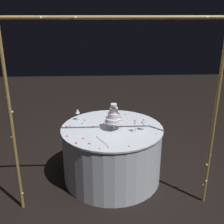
{
  "coord_description": "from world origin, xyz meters",
  "views": [
    {
      "loc": [
        0.16,
        3.14,
        2.11
      ],
      "look_at": [
        0.0,
        0.0,
        0.93
      ],
      "focal_mm": 43.97,
      "sensor_mm": 36.0,
      "label": 1
    }
  ],
  "objects": [
    {
      "name": "rose_petal_6",
      "position": [
        0.54,
        0.23,
        0.72
      ],
      "size": [
        0.05,
        0.04,
        0.0
      ],
      "primitive_type": "ellipsoid",
      "rotation": [
        0.0,
        0.0,
        2.48
      ],
      "color": "#E02D47",
      "rests_on": "main_table"
    },
    {
      "name": "wine_glass_0",
      "position": [
        -0.38,
        0.1,
        0.84
      ],
      "size": [
        0.06,
        0.06,
        0.16
      ],
      "color": "silver",
      "rests_on": "main_table"
    },
    {
      "name": "rose_petal_17",
      "position": [
        -0.16,
        0.51,
        0.72
      ],
      "size": [
        0.03,
        0.03,
        0.0
      ],
      "primitive_type": "ellipsoid",
      "rotation": [
        0.0,
        0.0,
        5.89
      ],
      "color": "#E02D47",
      "rests_on": "main_table"
    },
    {
      "name": "cake_knife",
      "position": [
        0.14,
        0.35,
        0.73
      ],
      "size": [
        0.15,
        0.27,
        0.01
      ],
      "color": "silver",
      "rests_on": "main_table"
    },
    {
      "name": "ground_plane",
      "position": [
        0.0,
        0.0,
        0.0
      ],
      "size": [
        12.0,
        12.0,
        0.0
      ],
      "primitive_type": "plane",
      "color": "black"
    },
    {
      "name": "rose_petal_1",
      "position": [
        0.14,
        0.03,
        0.72
      ],
      "size": [
        0.04,
        0.04,
        0.0
      ],
      "primitive_type": "ellipsoid",
      "rotation": [
        0.0,
        0.0,
        4.42
      ],
      "color": "#E02D47",
      "rests_on": "main_table"
    },
    {
      "name": "rose_petal_14",
      "position": [
        0.42,
        0.41,
        0.72
      ],
      "size": [
        0.04,
        0.05,
        0.0
      ],
      "primitive_type": "ellipsoid",
      "rotation": [
        0.0,
        0.0,
        5.02
      ],
      "color": "#E02D47",
      "rests_on": "main_table"
    },
    {
      "name": "decorative_arch",
      "position": [
        -0.0,
        0.55,
        1.36
      ],
      "size": [
        2.15,
        0.06,
        2.06
      ],
      "color": "olive",
      "rests_on": "ground"
    },
    {
      "name": "rose_petal_4",
      "position": [
        0.24,
        -0.04,
        0.72
      ],
      "size": [
        0.03,
        0.04,
        0.0
      ],
      "primitive_type": "ellipsoid",
      "rotation": [
        0.0,
        0.0,
        1.33
      ],
      "color": "#E02D47",
      "rests_on": "main_table"
    },
    {
      "name": "rose_petal_9",
      "position": [
        -0.21,
        -0.44,
        0.72
      ],
      "size": [
        0.02,
        0.03,
        0.0
      ],
      "primitive_type": "ellipsoid",
      "rotation": [
        0.0,
        0.0,
        1.31
      ],
      "color": "#E02D47",
      "rests_on": "main_table"
    },
    {
      "name": "rose_petal_7",
      "position": [
        -0.11,
        -0.04,
        0.72
      ],
      "size": [
        0.04,
        0.04,
        0.0
      ],
      "primitive_type": "ellipsoid",
      "rotation": [
        0.0,
        0.0,
        5.63
      ],
      "color": "#E02D47",
      "rests_on": "main_table"
    },
    {
      "name": "wine_glass_2",
      "position": [
        0.44,
        -0.27,
        0.84
      ],
      "size": [
        0.06,
        0.06,
        0.16
      ],
      "color": "silver",
      "rests_on": "main_table"
    },
    {
      "name": "rose_petal_18",
      "position": [
        -0.12,
        -0.12,
        0.72
      ],
      "size": [
        0.04,
        0.04,
        0.0
      ],
      "primitive_type": "ellipsoid",
      "rotation": [
        0.0,
        0.0,
        3.59
      ],
      "color": "#E02D47",
      "rests_on": "main_table"
    },
    {
      "name": "rose_petal_20",
      "position": [
        0.09,
        -0.1,
        0.72
      ],
      "size": [
        0.03,
        0.03,
        0.0
      ],
      "primitive_type": "ellipsoid",
      "rotation": [
        0.0,
        0.0,
        0.37
      ],
      "color": "#E02D47",
      "rests_on": "main_table"
    },
    {
      "name": "rose_petal_8",
      "position": [
        0.57,
        -0.06,
        0.72
      ],
      "size": [
        0.04,
        0.04,
        0.0
      ],
      "primitive_type": "ellipsoid",
      "rotation": [
        0.0,
        0.0,
        5.35
      ],
      "color": "#E02D47",
      "rests_on": "main_table"
    },
    {
      "name": "main_table",
      "position": [
        0.0,
        0.0,
        0.36
      ],
      "size": [
        1.28,
        1.28,
        0.72
      ],
      "color": "silver",
      "rests_on": "ground"
    },
    {
      "name": "tiered_cake",
      "position": [
        -0.02,
        0.05,
        0.89
      ],
      "size": [
        0.22,
        0.22,
        0.33
      ],
      "color": "silver",
      "rests_on": "main_table"
    },
    {
      "name": "rose_petal_10",
      "position": [
        0.27,
        0.43,
        0.72
      ],
      "size": [
        0.04,
        0.05,
        0.0
      ],
      "primitive_type": "ellipsoid",
      "rotation": [
        0.0,
        0.0,
        5.19
      ],
      "color": "#E02D47",
      "rests_on": "main_table"
    },
    {
      "name": "wine_glass_1",
      "position": [
        -0.28,
        0.14,
        0.85
      ],
      "size": [
        0.06,
        0.06,
        0.17
      ],
      "color": "silver",
      "rests_on": "main_table"
    },
    {
      "name": "rose_petal_3",
      "position": [
        0.36,
        -0.26,
        0.72
      ],
      "size": [
        0.04,
        0.04,
        0.0
      ],
      "primitive_type": "ellipsoid",
      "rotation": [
        0.0,
        0.0,
        5.78
      ],
      "color": "#E02D47",
      "rests_on": "main_table"
    },
    {
      "name": "rose_petal_19",
      "position": [
        0.07,
        0.53,
        0.72
      ],
      "size": [
        0.03,
        0.03,
        0.0
      ],
      "primitive_type": "ellipsoid",
      "rotation": [
        0.0,
        0.0,
        5.47
      ],
      "color": "#E02D47",
      "rests_on": "main_table"
    },
    {
      "name": "rose_petal_5",
      "position": [
        0.38,
        -0.15,
        0.72
      ],
      "size": [
        0.03,
        0.02,
        0.0
      ],
      "primitive_type": "ellipsoid",
      "rotation": [
        0.0,
        0.0,
        6.28
      ],
      "color": "#E02D47",
      "rests_on": "main_table"
    },
    {
      "name": "rose_petal_13",
      "position": [
        0.1,
        -0.14,
        0.72
      ],
      "size": [
        0.03,
        0.04,
        0.0
      ],
      "primitive_type": "ellipsoid",
      "rotation": [
        0.0,
        0.0,
        1.73
      ],
      "color": "#E02D47",
      "rests_on": "main_table"
    },
    {
      "name": "rose_petal_0",
      "position": [
        -0.14,
        -0.03,
        0.72
      ],
      "size": [
        0.04,
        0.04,
        0.0
      ],
      "primitive_type": "ellipsoid",
      "rotation": [
        0.0,
        0.0,
        0.7
      ],
      "color": "#E02D47",
      "rests_on": "main_table"
    },
    {
      "name": "rose_petal_15",
      "position": [
        -0.31,
        -0.13,
        0.72
      ],
      "size": [
        0.04,
        0.05,
        0.0
      ],
      "primitive_type": "ellipsoid",
      "rotation": [
        0.0,
        0.0,
        5.05
      ],
      "color": "#E02D47",
      "rests_on": "main_table"
    },
    {
      "name": "rose_petal_12",
      "position": [
        0.16,
        0.54,
        0.72
      ],
      "size": [
        0.03,
        0.03,
        0.0
      ],
      "primitive_type": "ellipsoid",
      "rotation": [
        0.0,
        0.0,
        5.33
      ],
      "color": "#E02D47",
      "rests_on": "main_table"
    },
    {
      "name": "rose_petal_16",
      "position": [
        -0.32,
        -0.22,
        0.72
      ],
      "size": [
        0.04,
        0.03,
        0.0
      ],
      "primitive_type": "ellipsoid",
      "rotation": [
        0.0,
        0.0,
        3.28
      ],
      "color": "#E02D47",
      "rests_on": "main_table"
    },
    {
      "name": "rose_petal_21",
      "position": [
        0.53,
        -0.08,
        0.72
      ],
      "size": [
        0.03,
        0.03,
        0.0
      ],
      "primitive_type": "ellipsoid",
      "rotation": [
        0.0,
        0.0,
        2.21
      ],
      "color": "#E02D47",
      "rests_on": "main_table"
    },
    {
      "name": "rose_petal_2",
      "position": [
        -0.51,
        0.21,
        0.72
      ],
      "size": [
        0.03,
        0.03,
        0.0
      ],
      "primitive_type": "ellipsoid",
      "rotation": [
        0.0,
        0.0,
        0.6
      ],
      "color": "#E02D47",
      "rests_on": "main_table"
    },
    {
      "name": "rose_petal_11",
      "position": [
        0.35,
        0.3,
        0.72
      ],
      "size": [
        0.04,
        0.03,
        0.0
      ],
      "primitive_type": "ellipsoid",
      "rotation": [
        0.0,
        0.0,
        3.35
      ],
      "color": "#E02D47",
      "rests_on": "main_table"
    }
  ]
}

